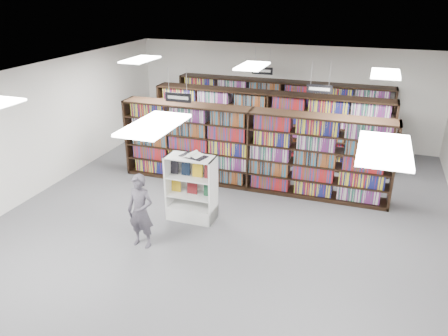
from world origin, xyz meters
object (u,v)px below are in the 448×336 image
(endcap_display, at_px, (192,198))
(open_book, at_px, (193,155))
(bookshelf_row_near, at_px, (250,149))
(shopper, at_px, (141,211))

(endcap_display, height_order, open_book, open_book)
(bookshelf_row_near, height_order, open_book, bookshelf_row_near)
(bookshelf_row_near, distance_m, shopper, 3.66)
(shopper, bearing_deg, open_book, 69.97)
(open_book, height_order, shopper, open_book)
(endcap_display, relative_size, shopper, 0.97)
(endcap_display, relative_size, open_book, 2.35)
(endcap_display, height_order, shopper, shopper)
(bookshelf_row_near, height_order, shopper, bookshelf_row_near)
(bookshelf_row_near, bearing_deg, endcap_display, -110.63)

